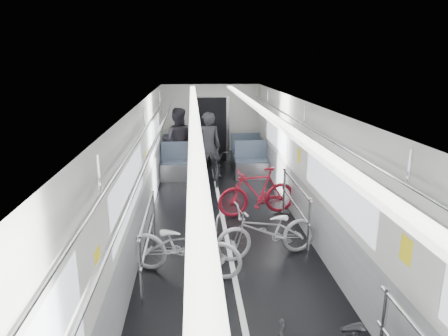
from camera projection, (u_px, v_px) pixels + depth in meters
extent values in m
cube|color=black|center=(234.00, 274.00, 6.05)|extent=(3.00, 14.00, 0.01)
cube|color=white|center=(235.00, 116.00, 5.41)|extent=(3.00, 14.00, 0.02)
cube|color=silver|center=(129.00, 202.00, 5.62)|extent=(0.02, 14.00, 2.40)
cube|color=silver|center=(336.00, 196.00, 5.85)|extent=(0.02, 14.00, 2.40)
cube|color=silver|center=(211.00, 123.00, 12.46)|extent=(3.00, 0.02, 2.40)
cube|color=white|center=(234.00, 273.00, 6.05)|extent=(0.08, 13.80, 0.01)
cube|color=gray|center=(134.00, 250.00, 5.82)|extent=(0.01, 13.90, 0.90)
cube|color=gray|center=(330.00, 243.00, 6.04)|extent=(0.01, 13.90, 0.90)
cube|color=white|center=(130.00, 189.00, 5.57)|extent=(0.01, 10.80, 0.75)
cube|color=white|center=(335.00, 183.00, 5.79)|extent=(0.01, 10.80, 0.75)
cube|color=white|center=(194.00, 121.00, 5.39)|extent=(0.14, 13.40, 0.05)
cube|color=white|center=(275.00, 120.00, 5.47)|extent=(0.14, 13.40, 0.05)
cube|color=black|center=(211.00, 130.00, 12.46)|extent=(0.95, 0.10, 2.00)
imported|color=#B2B3B7|center=(184.00, 246.00, 5.93)|extent=(1.87, 1.15, 0.93)
imported|color=#A9A9AD|center=(268.00, 231.00, 6.46)|extent=(1.83, 0.97, 0.91)
imported|color=maroon|center=(257.00, 192.00, 8.21)|extent=(1.73, 0.78, 1.00)
imported|color=black|center=(217.00, 164.00, 10.55)|extent=(0.64, 1.73, 0.90)
imported|color=black|center=(208.00, 147.00, 10.40)|extent=(0.72, 0.51, 1.85)
imported|color=#2C282F|center=(178.00, 141.00, 11.07)|extent=(1.00, 0.83, 1.87)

